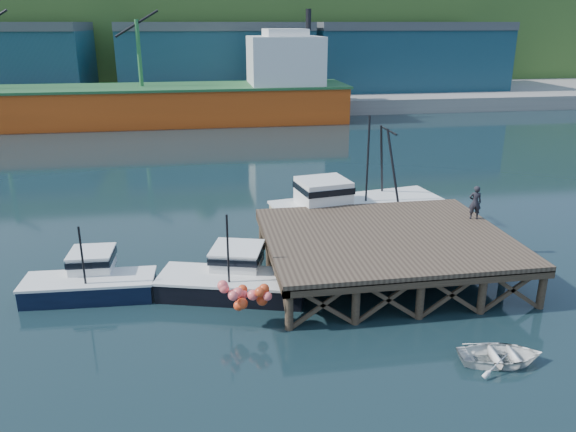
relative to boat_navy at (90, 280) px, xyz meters
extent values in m
plane|color=black|center=(8.86, 0.08, -0.75)|extent=(300.00, 300.00, 0.00)
cube|color=brown|center=(14.36, 0.08, 1.25)|extent=(12.00, 10.00, 0.25)
cube|color=#473828|center=(14.36, -4.77, 1.00)|extent=(12.00, 0.30, 0.35)
cylinder|color=#473828|center=(8.66, -4.62, 0.05)|extent=(0.36, 0.36, 2.60)
cylinder|color=#473828|center=(20.06, -4.62, 0.05)|extent=(0.36, 0.36, 2.60)
cylinder|color=#473828|center=(8.66, 4.78, 0.05)|extent=(0.36, 0.36, 2.60)
cylinder|color=#473828|center=(20.06, 4.78, 0.05)|extent=(0.36, 0.36, 2.60)
cube|color=gray|center=(8.86, 70.08, 0.25)|extent=(160.00, 40.00, 2.00)
cube|color=#184151|center=(8.86, 65.08, 5.75)|extent=(28.00, 16.00, 9.00)
cube|color=#184151|center=(38.86, 65.08, 5.75)|extent=(30.00, 16.00, 9.00)
cube|color=#D34B13|center=(-3.14, 48.08, 1.45)|extent=(55.00, 9.50, 4.40)
cube|color=#26592D|center=(-3.14, 48.08, 3.75)|extent=(55.50, 10.00, 0.30)
cube|color=silver|center=(16.86, 48.08, 6.75)|extent=(9.00, 9.00, 6.00)
cube|color=silver|center=(16.86, 48.08, 10.05)|extent=(5.00, 7.00, 1.20)
cylinder|color=black|center=(19.86, 48.08, 11.75)|extent=(0.70, 0.70, 2.50)
cube|color=#2D511E|center=(8.86, 100.08, 10.25)|extent=(220.00, 50.00, 22.00)
cube|color=black|center=(-0.01, -0.27, -0.30)|extent=(5.92, 2.37, 0.90)
cube|color=silver|center=(-0.01, -0.27, 0.18)|extent=(6.04, 2.41, 0.12)
cube|color=silver|center=(0.03, 0.78, 0.61)|extent=(1.98, 1.98, 0.90)
cube|color=black|center=(0.03, 0.78, 0.81)|extent=(2.09, 2.09, 0.30)
cylinder|color=black|center=(-0.04, -0.85, 1.56)|extent=(0.10, 0.10, 2.81)
cube|color=black|center=(6.55, -1.17, -0.28)|extent=(7.14, 4.24, 0.93)
cube|color=silver|center=(6.55, -1.17, 0.20)|extent=(7.29, 4.32, 0.12)
cube|color=silver|center=(6.89, 0.00, 0.65)|extent=(2.76, 2.76, 0.93)
cube|color=black|center=(6.89, 0.00, 0.85)|extent=(2.91, 2.91, 0.31)
cylinder|color=black|center=(6.37, -1.81, 1.84)|extent=(0.10, 0.10, 3.31)
sphere|color=#FF5F5D|center=(6.34, -4.06, 0.39)|extent=(0.43, 0.43, 0.43)
sphere|color=#FF5F5D|center=(7.27, -3.85, 0.60)|extent=(0.43, 0.43, 0.43)
sphere|color=red|center=(6.85, -4.37, 0.80)|extent=(0.43, 0.43, 0.43)
cube|color=#CEB885|center=(14.81, 6.58, 0.10)|extent=(10.77, 5.25, 1.69)
cube|color=silver|center=(14.81, 6.58, 0.99)|extent=(10.98, 5.47, 0.14)
cube|color=silver|center=(12.47, 6.58, 1.78)|extent=(3.22, 3.06, 1.69)
cube|color=black|center=(12.47, 6.58, 2.16)|extent=(3.32, 3.17, 0.37)
cylinder|color=black|center=(15.28, 6.58, 3.47)|extent=(0.12, 0.12, 5.62)
imported|color=white|center=(16.11, -8.33, -0.42)|extent=(3.42, 2.63, 0.66)
imported|color=black|center=(19.76, 1.56, 2.30)|extent=(0.76, 0.59, 1.84)
camera|label=1|loc=(5.27, -24.96, 11.39)|focal=35.00mm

